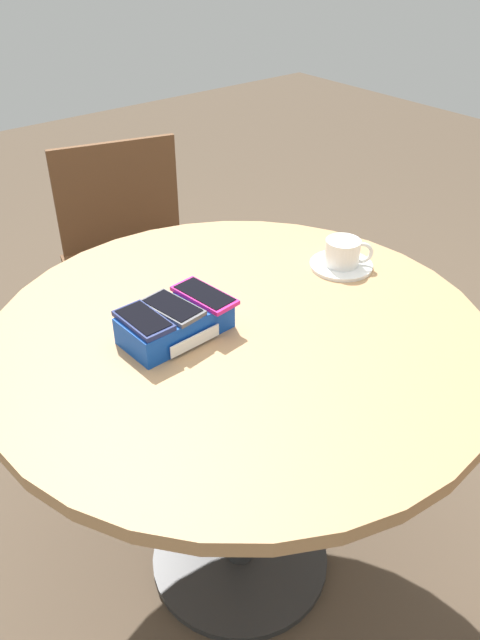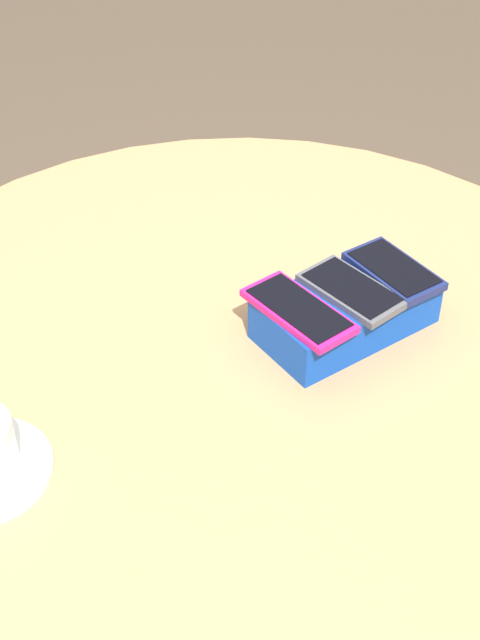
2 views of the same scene
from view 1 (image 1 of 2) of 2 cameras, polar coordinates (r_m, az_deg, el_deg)
The scene contains 9 objects.
ground_plane at distance 1.77m, azimuth -0.00°, elevation -20.93°, with size 8.00×8.00×0.00m, color brown.
round_table at distance 1.31m, azimuth -0.00°, elevation -5.33°, with size 1.00×1.00×0.74m.
phone_box at distance 1.21m, azimuth -5.92°, elevation -0.27°, with size 0.21×0.12×0.06m.
phone_navy at distance 1.16m, azimuth -8.82°, elevation -0.01°, with size 0.07×0.12×0.01m.
phone_gray at distance 1.19m, azimuth -6.20°, elevation 1.15°, with size 0.08×0.13×0.01m.
phone_magenta at distance 1.23m, azimuth -3.27°, elevation 2.29°, with size 0.08×0.14×0.01m.
saucer at distance 1.47m, azimuth 9.22°, elevation 4.97°, with size 0.15×0.15×0.01m, color white.
coffee_cup at distance 1.45m, azimuth 9.45°, elevation 6.17°, with size 0.09×0.09×0.06m.
chair_far_side at distance 2.12m, azimuth -9.62°, elevation 5.06°, with size 0.54×0.54×0.81m.
Camera 1 is at (-0.64, -0.79, 1.45)m, focal length 35.00 mm.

